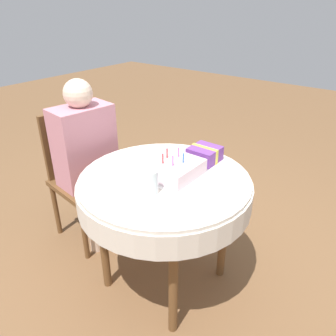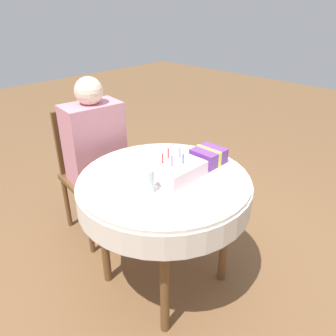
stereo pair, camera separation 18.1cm
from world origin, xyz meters
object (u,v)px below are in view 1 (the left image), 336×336
object	(u,v)px
person	(87,150)
chair	(82,171)
gift_box	(205,154)
birthday_cake	(172,168)
drinking_glass	(152,182)

from	to	relation	value
person	chair	bearing A→B (deg)	90.00
gift_box	birthday_cake	bearing A→B (deg)	169.97
drinking_glass	gift_box	xyz separation A→B (m)	(0.48, -0.01, -0.02)
chair	gift_box	distance (m)	0.96
drinking_glass	birthday_cake	bearing A→B (deg)	9.35
person	birthday_cake	distance (m)	0.73
birthday_cake	gift_box	size ratio (longest dim) A/B	1.60
person	gift_box	distance (m)	0.83
chair	drinking_glass	bearing A→B (deg)	-96.84
birthday_cake	gift_box	world-z (taller)	birthday_cake
chair	gift_box	xyz separation A→B (m)	(0.27, -0.87, 0.29)
person	drinking_glass	size ratio (longest dim) A/B	9.42
birthday_cake	gift_box	xyz separation A→B (m)	(0.26, -0.05, 0.00)
chair	drinking_glass	xyz separation A→B (m)	(-0.22, -0.86, 0.31)
chair	drinking_glass	world-z (taller)	chair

